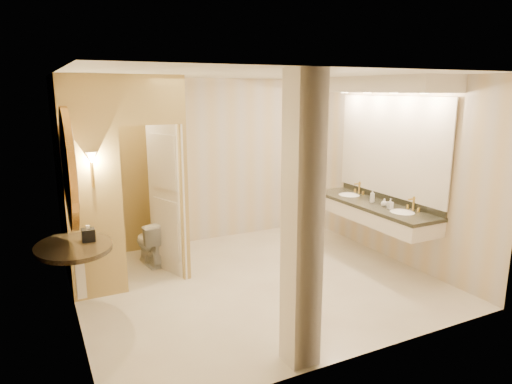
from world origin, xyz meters
TOP-DOWN VIEW (x-y plane):
  - floor at (0.00, 0.00)m, footprint 4.50×4.50m
  - ceiling at (0.00, 0.00)m, footprint 4.50×4.50m
  - wall_back at (0.00, 2.00)m, footprint 4.50×0.02m
  - wall_front at (0.00, -2.00)m, footprint 4.50×0.02m
  - wall_left at (-2.25, 0.00)m, footprint 0.02×4.00m
  - wall_right at (2.25, 0.00)m, footprint 0.02×4.00m
  - toilet_closet at (-1.12, 0.97)m, footprint 1.50×1.55m
  - wall_sconce at (-1.93, 0.43)m, footprint 0.14×0.14m
  - vanity at (1.98, 0.00)m, footprint 0.75×2.36m
  - console_shelf at (-2.21, 0.00)m, footprint 1.01×1.01m
  - pillar at (-0.45, -1.80)m, footprint 0.28×0.28m
  - tissue_box at (-2.06, 0.06)m, footprint 0.14×0.14m
  - toilet at (-1.10, 1.29)m, footprint 0.45×0.69m
  - soap_bottle_a at (1.92, -0.38)m, footprint 0.07×0.08m
  - soap_bottle_b at (1.93, -0.24)m, footprint 0.12×0.12m
  - soap_bottle_c at (1.94, 0.03)m, footprint 0.09×0.09m

SIDE VIEW (x-z plane):
  - floor at x=0.00m, z-range 0.00..0.00m
  - toilet at x=-1.10m, z-range 0.00..0.66m
  - soap_bottle_b at x=1.93m, z-range 0.88..0.99m
  - tissue_box at x=-2.06m, z-range 0.88..1.01m
  - soap_bottle_a at x=1.92m, z-range 0.88..1.03m
  - soap_bottle_c at x=1.94m, z-range 0.88..1.07m
  - console_shelf at x=-2.21m, z-range 0.37..2.32m
  - wall_back at x=0.00m, z-range 0.00..2.70m
  - wall_front at x=0.00m, z-range 0.00..2.70m
  - wall_left at x=-2.25m, z-range 0.00..2.70m
  - wall_right at x=2.25m, z-range 0.00..2.70m
  - pillar at x=-0.45m, z-range 0.00..2.70m
  - toilet_closet at x=-1.12m, z-range 0.04..2.74m
  - vanity at x=1.98m, z-range 0.58..2.67m
  - wall_sconce at x=-1.93m, z-range 1.52..1.94m
  - ceiling at x=0.00m, z-range 2.70..2.70m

